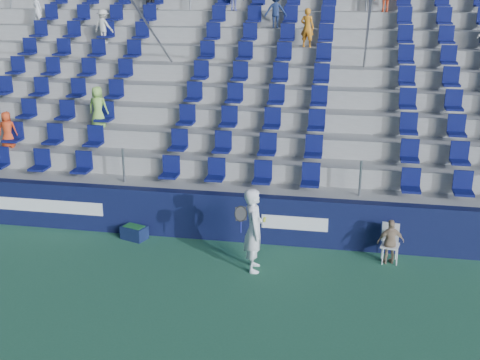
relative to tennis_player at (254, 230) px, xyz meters
name	(u,v)px	position (x,y,z in m)	size (l,w,h in m)	color
ground	(205,302)	(-0.73, -1.62, -0.96)	(70.00, 70.00, 0.00)	#2D6A49
sponsor_wall	(235,217)	(-0.73, 1.53, -0.36)	(24.00, 0.32, 1.20)	#10153B
grandstand	(265,114)	(-0.73, 6.62, 1.18)	(24.00, 8.17, 6.63)	#9D9D98
tennis_player	(254,230)	(0.00, 0.00, 0.00)	(0.69, 0.76, 1.91)	white
line_judge_chair	(390,240)	(3.01, 1.02, -0.45)	(0.46, 0.48, 0.90)	white
line_judge	(391,242)	(3.01, 0.88, -0.43)	(0.62, 0.26, 1.06)	tan
ball_bin	(134,232)	(-3.22, 1.13, -0.77)	(0.70, 0.57, 0.34)	#111B3E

